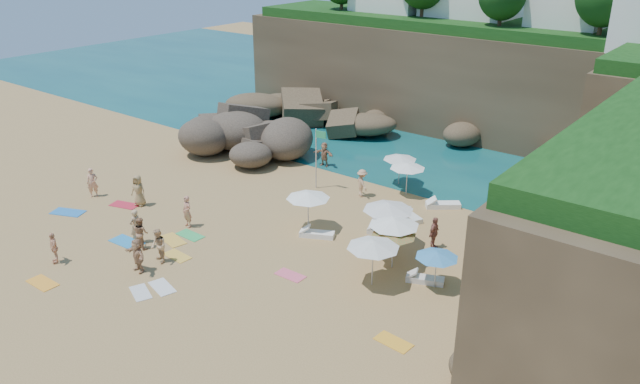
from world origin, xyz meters
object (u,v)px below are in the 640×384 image
Objects in this scene: parasol_0 at (408,166)px; person_stand_3 at (434,233)px; person_stand_0 at (92,183)px; person_stand_6 at (135,227)px; person_stand_1 at (141,233)px; parasol_2 at (519,227)px; parasol_1 at (400,157)px; flag_pole at (318,151)px; person_stand_4 at (378,231)px; rock_outcrop at (239,155)px; person_stand_5 at (324,154)px; person_stand_2 at (362,183)px; lounger_0 at (385,232)px.

parasol_0 reaches higher than person_stand_3.
person_stand_0 is 21.02m from person_stand_3.
person_stand_6 is (7.26, -2.23, 0.04)m from person_stand_0.
person_stand_1 is (-7.19, -14.58, -1.05)m from parasol_0.
parasol_2 reaches higher than person_stand_3.
parasol_1 is at bearing -9.44° from person_stand_0.
person_stand_4 is at bearing -29.94° from flag_pole.
parasol_1 is 16.86m from person_stand_1.
person_stand_1 is (6.18, -13.35, 0.85)m from rock_outcrop.
person_stand_6 is (-0.63, 0.15, 0.11)m from person_stand_1.
person_stand_1 is 0.99× the size of person_stand_5.
person_stand_2 is 5.86m from person_stand_5.
lounger_0 is 1.49m from person_stand_4.
person_stand_2 is at bearing 59.38° from person_stand_3.
flag_pole is at bearing 46.64° from person_stand_2.
parasol_1 reaches higher than person_stand_5.
person_stand_6 reaches higher than person_stand_3.
parasol_0 is 6.14m from lounger_0.
person_stand_6 reaches higher than person_stand_0.
parasol_1 is 1.23× the size of person_stand_3.
person_stand_0 reaches higher than person_stand_5.
flag_pole reaches higher than parasol_1.
lounger_0 is 1.12× the size of person_stand_5.
person_stand_0 is (-13.83, -13.37, -0.95)m from parasol_1.
person_stand_1 is 0.97× the size of person_stand_2.
person_stand_5 is at bearing 173.03° from parasol_0.
parasol_1 is 16.95m from person_stand_6.
parasol_0 is (4.96, 2.64, -0.63)m from flag_pole.
lounger_0 is (-6.93, -0.69, -2.13)m from parasol_2.
parasol_2 is at bearing -28.53° from parasol_0.
person_stand_0 is at bearing 104.82° from person_stand_3.
person_stand_0 is at bearing -141.01° from parasol_0.
parasol_2 is 1.36× the size of lounger_0.
rock_outcrop reaches higher than lounger_0.
person_stand_6 is at bearing -150.23° from parasol_2.
parasol_0 is 1.33× the size of person_stand_4.
person_stand_5 reaches higher than person_stand_1.
parasol_1 is 1.26× the size of person_stand_1.
person_stand_1 is 15.45m from person_stand_5.
person_stand_5 is (6.24, 2.10, 0.86)m from rock_outcrop.
person_stand_2 is (13.07, 10.24, -0.04)m from person_stand_0.
parasol_0 is 19.43m from person_stand_0.
flag_pole reaches higher than person_stand_1.
person_stand_0 is at bearing 71.76° from person_stand_2.
person_stand_4 is at bearing -65.98° from parasol_1.
person_stand_4 reaches higher than lounger_0.
person_stand_3 is 0.91× the size of person_stand_6.
rock_outcrop is 4.20× the size of person_stand_1.
person_stand_0 is 1.05× the size of person_stand_3.
parasol_1 reaches higher than lounger_0.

